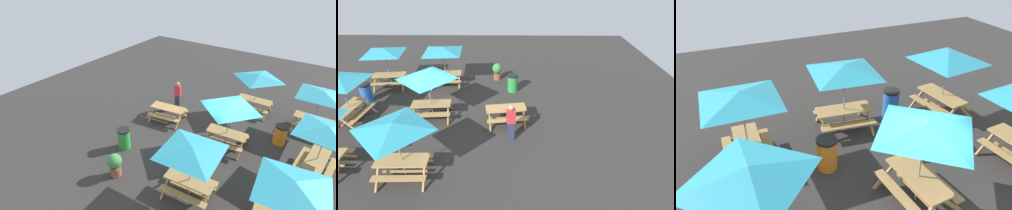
# 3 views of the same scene
# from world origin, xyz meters

# --- Properties ---
(ground_plane) EXTENTS (27.64, 27.64, 0.00)m
(ground_plane) POSITION_xyz_m (0.00, 0.00, 0.00)
(ground_plane) COLOR #33302D
(ground_plane) RESTS_ON ground
(picnic_table_0) EXTENTS (2.81, 2.81, 2.34)m
(picnic_table_0) POSITION_xyz_m (-3.77, -0.26, 1.99)
(picnic_table_0) COLOR tan
(picnic_table_0) RESTS_ON ground
(picnic_table_1) EXTENTS (2.05, 2.05, 2.34)m
(picnic_table_1) POSITION_xyz_m (-0.13, -3.69, 1.99)
(picnic_table_1) COLOR tan
(picnic_table_1) RESTS_ON ground
(picnic_table_2) EXTENTS (1.97, 1.74, 0.81)m
(picnic_table_2) POSITION_xyz_m (3.39, -0.25, 0.56)
(picnic_table_2) COLOR tan
(picnic_table_2) RESTS_ON ground
(picnic_table_3) EXTENTS (2.14, 2.14, 2.34)m
(picnic_table_3) POSITION_xyz_m (-0.10, 0.11, 1.99)
(picnic_table_3) COLOR tan
(picnic_table_3) RESTS_ON ground
(picnic_table_4) EXTENTS (2.81, 2.81, 2.34)m
(picnic_table_4) POSITION_xyz_m (-3.32, 3.31, 1.99)
(picnic_table_4) COLOR tan
(picnic_table_4) RESTS_ON ground
(picnic_table_5) EXTENTS (2.82, 2.82, 2.34)m
(picnic_table_5) POSITION_xyz_m (-0.15, 3.56, 1.99)
(picnic_table_5) COLOR tan
(picnic_table_5) RESTS_ON ground
(trash_bin_green) EXTENTS (0.59, 0.59, 0.98)m
(trash_bin_green) POSITION_xyz_m (3.72, 2.83, 0.49)
(trash_bin_green) COLOR green
(trash_bin_green) RESTS_ON ground
(trash_bin_orange) EXTENTS (0.59, 0.59, 0.98)m
(trash_bin_orange) POSITION_xyz_m (-2.11, -1.48, 0.49)
(trash_bin_orange) COLOR orange
(trash_bin_orange) RESTS_ON ground
(trash_bin_blue) EXTENTS (0.59, 0.59, 0.98)m
(trash_bin_blue) POSITION_xyz_m (-3.94, 1.62, 0.49)
(trash_bin_blue) COLOR blue
(trash_bin_blue) RESTS_ON ground
(potted_plant_0) EXTENTS (0.57, 0.57, 1.02)m
(potted_plant_0) POSITION_xyz_m (2.80, 4.35, 0.57)
(potted_plant_0) COLOR #935138
(potted_plant_0) RESTS_ON ground
(person_standing) EXTENTS (0.38, 0.26, 1.67)m
(person_standing) POSITION_xyz_m (3.61, -1.55, 0.89)
(person_standing) COLOR #2D334C
(person_standing) RESTS_ON ground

